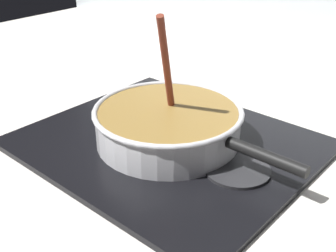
% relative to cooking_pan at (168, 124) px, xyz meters
% --- Properties ---
extents(ground, '(2.40, 1.60, 0.04)m').
position_rel_cooking_pan_xyz_m(ground, '(-0.02, -0.06, -0.07)').
color(ground, beige).
extents(hob_plate, '(0.56, 0.48, 0.01)m').
position_rel_cooking_pan_xyz_m(hob_plate, '(-0.00, -0.00, -0.05)').
color(hob_plate, black).
rests_on(hob_plate, ground).
extents(burner_ring, '(0.17, 0.17, 0.01)m').
position_rel_cooking_pan_xyz_m(burner_ring, '(-0.00, -0.00, -0.04)').
color(burner_ring, '#592D0C').
rests_on(burner_ring, hob_plate).
extents(spare_burner, '(0.12, 0.12, 0.01)m').
position_rel_cooking_pan_xyz_m(spare_burner, '(0.17, -0.00, -0.04)').
color(spare_burner, '#262628').
rests_on(spare_burner, hob_plate).
extents(cooking_pan, '(0.45, 0.30, 0.27)m').
position_rel_cooking_pan_xyz_m(cooking_pan, '(0.00, 0.00, 0.00)').
color(cooking_pan, silver).
rests_on(cooking_pan, hob_plate).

